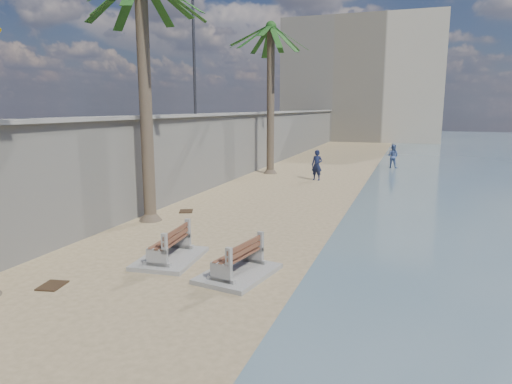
# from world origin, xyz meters

# --- Properties ---
(ground_plane) EXTENTS (140.00, 140.00, 0.00)m
(ground_plane) POSITION_xyz_m (0.00, 0.00, 0.00)
(ground_plane) COLOR tan
(seawall) EXTENTS (0.45, 70.00, 3.50)m
(seawall) POSITION_xyz_m (-5.20, 20.00, 1.75)
(seawall) COLOR gray
(seawall) RESTS_ON ground_plane
(wall_cap) EXTENTS (0.80, 70.00, 0.12)m
(wall_cap) POSITION_xyz_m (-5.20, 20.00, 3.55)
(wall_cap) COLOR gray
(wall_cap) RESTS_ON seawall
(end_building) EXTENTS (18.00, 12.00, 14.00)m
(end_building) POSITION_xyz_m (-2.00, 52.00, 7.00)
(end_building) COLOR #B7AA93
(end_building) RESTS_ON ground_plane
(bench_near) EXTENTS (1.68, 2.20, 0.83)m
(bench_near) POSITION_xyz_m (0.52, 2.78, 0.36)
(bench_near) COLOR gray
(bench_near) RESTS_ON ground_plane
(bench_far) EXTENTS (1.56, 2.15, 0.85)m
(bench_far) POSITION_xyz_m (-1.54, 3.22, 0.37)
(bench_far) COLOR gray
(bench_far) RESTS_ON ground_plane
(palm_back) EXTENTS (5.00, 5.00, 9.31)m
(palm_back) POSITION_xyz_m (-3.80, 19.18, 8.27)
(palm_back) COLOR brown
(palm_back) RESTS_ON ground_plane
(streetlight) EXTENTS (0.28, 0.28, 5.12)m
(streetlight) POSITION_xyz_m (-5.10, 12.00, 6.64)
(streetlight) COLOR #2D2D33
(streetlight) RESTS_ON wall_cap
(person_a) EXTENTS (0.76, 0.59, 1.89)m
(person_a) POSITION_xyz_m (-0.64, 17.51, 0.94)
(person_a) COLOR #151B39
(person_a) RESTS_ON ground_plane
(person_b) EXTENTS (0.96, 0.83, 1.69)m
(person_b) POSITION_xyz_m (3.00, 24.23, 0.85)
(person_b) COLOR #455A90
(person_b) RESTS_ON ground_plane
(debris_b) EXTENTS (0.58, 0.67, 0.03)m
(debris_b) POSITION_xyz_m (-3.15, 0.84, 0.01)
(debris_b) COLOR #382616
(debris_b) RESTS_ON ground_plane
(debris_c) EXTENTS (0.69, 0.75, 0.03)m
(debris_c) POSITION_xyz_m (-3.80, 8.40, 0.01)
(debris_c) COLOR #382616
(debris_c) RESTS_ON ground_plane
(debris_d) EXTENTS (0.48, 0.41, 0.03)m
(debris_d) POSITION_xyz_m (-2.41, 4.07, 0.01)
(debris_d) COLOR #382616
(debris_d) RESTS_ON ground_plane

